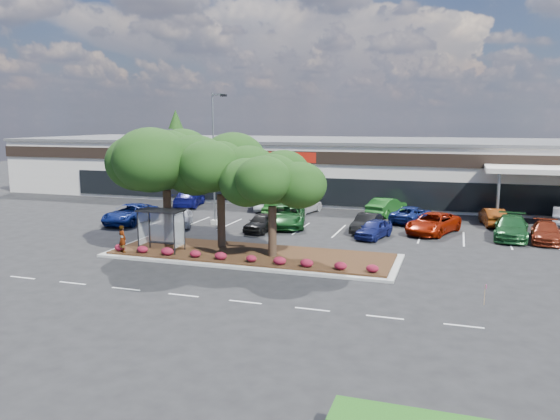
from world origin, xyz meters
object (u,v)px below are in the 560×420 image
(light_pole, at_px, (215,167))
(car_0, at_px, (130,214))
(car_1, at_px, (181,217))
(survey_stake, at_px, (485,292))

(light_pole, height_order, car_0, light_pole)
(light_pole, height_order, car_1, light_pole)
(car_0, relative_size, car_1, 1.39)
(car_1, bearing_deg, light_pole, 7.51)
(survey_stake, xyz_separation_m, car_0, (-26.67, 12.34, 0.16))
(car_0, xyz_separation_m, car_1, (4.49, 0.24, -0.09))
(car_0, height_order, car_1, car_0)
(light_pole, xyz_separation_m, survey_stake, (19.77, -13.90, -4.02))
(light_pole, xyz_separation_m, car_1, (-2.41, -1.32, -3.95))
(survey_stake, bearing_deg, car_1, 150.43)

